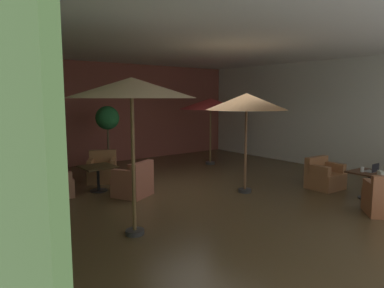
{
  "coord_description": "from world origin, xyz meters",
  "views": [
    {
      "loc": [
        -5.49,
        -6.58,
        2.31
      ],
      "look_at": [
        0.0,
        0.52,
        1.13
      ],
      "focal_mm": 33.08,
      "sensor_mm": 36.0,
      "label": 1
    }
  ],
  "objects_px": {
    "patio_umbrella_center_beige": "(247,102)",
    "potted_tree_left_corner": "(9,132)",
    "patio_umbrella_near_wall": "(211,104)",
    "armchair_front_right_north": "(102,170)",
    "armchair_front_right_south": "(134,183)",
    "potted_tree_mid_right": "(108,125)",
    "potted_tree_mid_left": "(13,144)",
    "iced_drink_cup": "(362,169)",
    "cafe_table_front_right": "(98,172)",
    "armchair_front_left_north": "(324,177)",
    "patio_umbrella_tall_red": "(132,89)",
    "armchair_front_right_east": "(52,183)",
    "cafe_table_front_left": "(369,178)",
    "open_laptop": "(373,170)"
  },
  "relations": [
    {
      "from": "patio_umbrella_center_beige",
      "to": "potted_tree_left_corner",
      "type": "xyz_separation_m",
      "value": [
        -4.24,
        5.05,
        -0.86
      ]
    },
    {
      "from": "patio_umbrella_near_wall",
      "to": "armchair_front_right_north",
      "type": "bearing_deg",
      "value": -178.6
    },
    {
      "from": "armchair_front_right_south",
      "to": "patio_umbrella_near_wall",
      "type": "distance_m",
      "value": 4.84
    },
    {
      "from": "potted_tree_mid_right",
      "to": "armchair_front_right_south",
      "type": "bearing_deg",
      "value": -103.57
    },
    {
      "from": "patio_umbrella_center_beige",
      "to": "potted_tree_mid_left",
      "type": "height_order",
      "value": "patio_umbrella_center_beige"
    },
    {
      "from": "armchair_front_right_north",
      "to": "iced_drink_cup",
      "type": "bearing_deg",
      "value": -52.84
    },
    {
      "from": "cafe_table_front_right",
      "to": "potted_tree_mid_left",
      "type": "height_order",
      "value": "potted_tree_mid_left"
    },
    {
      "from": "armchair_front_right_north",
      "to": "patio_umbrella_center_beige",
      "type": "distance_m",
      "value": 4.38
    },
    {
      "from": "armchair_front_right_south",
      "to": "patio_umbrella_near_wall",
      "type": "xyz_separation_m",
      "value": [
        4.06,
        1.96,
        1.77
      ]
    },
    {
      "from": "armchair_front_left_north",
      "to": "patio_umbrella_tall_red",
      "type": "relative_size",
      "value": 0.31
    },
    {
      "from": "potted_tree_mid_right",
      "to": "armchair_front_right_east",
      "type": "bearing_deg",
      "value": -141.16
    },
    {
      "from": "armchair_front_left_north",
      "to": "armchair_front_right_north",
      "type": "relative_size",
      "value": 0.79
    },
    {
      "from": "armchair_front_right_south",
      "to": "patio_umbrella_tall_red",
      "type": "xyz_separation_m",
      "value": [
        -1.12,
        -2.1,
        2.13
      ]
    },
    {
      "from": "cafe_table_front_right",
      "to": "armchair_front_right_north",
      "type": "bearing_deg",
      "value": 61.02
    },
    {
      "from": "potted_tree_left_corner",
      "to": "patio_umbrella_tall_red",
      "type": "bearing_deg",
      "value": -82.24
    },
    {
      "from": "cafe_table_front_left",
      "to": "cafe_table_front_right",
      "type": "distance_m",
      "value": 6.41
    },
    {
      "from": "cafe_table_front_right",
      "to": "patio_umbrella_center_beige",
      "type": "xyz_separation_m",
      "value": [
        2.81,
        -2.29,
        1.71
      ]
    },
    {
      "from": "potted_tree_mid_right",
      "to": "open_laptop",
      "type": "xyz_separation_m",
      "value": [
        3.49,
        -6.46,
        -0.79
      ]
    },
    {
      "from": "patio_umbrella_center_beige",
      "to": "potted_tree_mid_right",
      "type": "xyz_separation_m",
      "value": [
        -1.62,
        4.28,
        -0.73
      ]
    },
    {
      "from": "armchair_front_right_east",
      "to": "potted_tree_mid_left",
      "type": "height_order",
      "value": "potted_tree_mid_left"
    },
    {
      "from": "patio_umbrella_center_beige",
      "to": "iced_drink_cup",
      "type": "relative_size",
      "value": 21.92
    },
    {
      "from": "patio_umbrella_tall_red",
      "to": "armchair_front_right_east",
      "type": "bearing_deg",
      "value": 97.09
    },
    {
      "from": "cafe_table_front_left",
      "to": "armchair_front_right_north",
      "type": "distance_m",
      "value": 6.76
    },
    {
      "from": "armchair_front_right_north",
      "to": "armchair_front_right_east",
      "type": "distance_m",
      "value": 1.73
    },
    {
      "from": "iced_drink_cup",
      "to": "potted_tree_mid_left",
      "type": "bearing_deg",
      "value": 135.57
    },
    {
      "from": "cafe_table_front_left",
      "to": "open_laptop",
      "type": "xyz_separation_m",
      "value": [
        0.05,
        -0.04,
        0.2
      ]
    },
    {
      "from": "patio_umbrella_center_beige",
      "to": "iced_drink_cup",
      "type": "height_order",
      "value": "patio_umbrella_center_beige"
    },
    {
      "from": "armchair_front_right_south",
      "to": "potted_tree_left_corner",
      "type": "relative_size",
      "value": 0.54
    },
    {
      "from": "cafe_table_front_right",
      "to": "potted_tree_mid_right",
      "type": "xyz_separation_m",
      "value": [
        1.19,
        1.98,
        0.98
      ]
    },
    {
      "from": "armchair_front_right_north",
      "to": "patio_umbrella_near_wall",
      "type": "xyz_separation_m",
      "value": [
        4.02,
        0.1,
        1.78
      ]
    },
    {
      "from": "potted_tree_mid_left",
      "to": "patio_umbrella_tall_red",
      "type": "bearing_deg",
      "value": -78.78
    },
    {
      "from": "patio_umbrella_tall_red",
      "to": "potted_tree_mid_left",
      "type": "bearing_deg",
      "value": 101.22
    },
    {
      "from": "armchair_front_left_north",
      "to": "patio_umbrella_tall_red",
      "type": "xyz_separation_m",
      "value": [
        -5.32,
        0.23,
        2.14
      ]
    },
    {
      "from": "armchair_front_right_north",
      "to": "iced_drink_cup",
      "type": "xyz_separation_m",
      "value": [
        3.98,
        -5.25,
        0.38
      ]
    },
    {
      "from": "patio_umbrella_center_beige",
      "to": "potted_tree_left_corner",
      "type": "height_order",
      "value": "patio_umbrella_center_beige"
    },
    {
      "from": "patio_umbrella_tall_red",
      "to": "iced_drink_cup",
      "type": "relative_size",
      "value": 23.94
    },
    {
      "from": "armchair_front_right_north",
      "to": "patio_umbrella_near_wall",
      "type": "relative_size",
      "value": 0.46
    },
    {
      "from": "armchair_front_right_south",
      "to": "open_laptop",
      "type": "distance_m",
      "value": 5.5
    },
    {
      "from": "patio_umbrella_center_beige",
      "to": "open_laptop",
      "type": "distance_m",
      "value": 3.25
    },
    {
      "from": "armchair_front_left_north",
      "to": "cafe_table_front_left",
      "type": "bearing_deg",
      "value": -91.93
    },
    {
      "from": "patio_umbrella_near_wall",
      "to": "potted_tree_left_corner",
      "type": "xyz_separation_m",
      "value": [
        -5.97,
        1.73,
        -0.75
      ]
    },
    {
      "from": "potted_tree_mid_right",
      "to": "iced_drink_cup",
      "type": "xyz_separation_m",
      "value": [
        3.31,
        -6.31,
        -0.78
      ]
    },
    {
      "from": "armchair_front_right_north",
      "to": "open_laptop",
      "type": "bearing_deg",
      "value": -52.36
    },
    {
      "from": "potted_tree_mid_right",
      "to": "open_laptop",
      "type": "height_order",
      "value": "potted_tree_mid_right"
    },
    {
      "from": "armchair_front_right_north",
      "to": "patio_umbrella_near_wall",
      "type": "height_order",
      "value": "patio_umbrella_near_wall"
    },
    {
      "from": "armchair_front_left_north",
      "to": "armchair_front_right_north",
      "type": "xyz_separation_m",
      "value": [
        -4.16,
        4.2,
        0.01
      ]
    },
    {
      "from": "cafe_table_front_left",
      "to": "open_laptop",
      "type": "distance_m",
      "value": 0.2
    },
    {
      "from": "armchair_front_left_north",
      "to": "patio_umbrella_near_wall",
      "type": "xyz_separation_m",
      "value": [
        -0.14,
        4.3,
        1.78
      ]
    },
    {
      "from": "potted_tree_mid_left",
      "to": "iced_drink_cup",
      "type": "xyz_separation_m",
      "value": [
        6.06,
        -5.94,
        -0.46
      ]
    },
    {
      "from": "patio_umbrella_center_beige",
      "to": "patio_umbrella_tall_red",
      "type": "bearing_deg",
      "value": -167.75
    }
  ]
}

